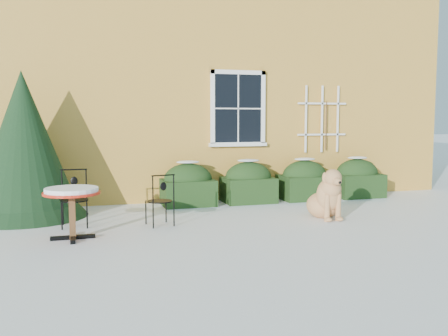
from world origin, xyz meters
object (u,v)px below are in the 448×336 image
object	(u,v)px
patio_chair_near	(160,200)
evergreen_shrub	(24,159)
bistro_table	(72,196)
patio_chair_far	(74,198)
dog	(327,198)

from	to	relation	value
patio_chair_near	evergreen_shrub	bearing A→B (deg)	-44.05
bistro_table	patio_chair_far	size ratio (longest dim) A/B	0.88
evergreen_shrub	patio_chair_far	size ratio (longest dim) A/B	2.80
evergreen_shrub	bistro_table	bearing A→B (deg)	-67.83
bistro_table	patio_chair_near	size ratio (longest dim) A/B	0.95
evergreen_shrub	patio_chair_far	distance (m)	1.46
bistro_table	patio_chair_near	distance (m)	1.51
dog	evergreen_shrub	bearing A→B (deg)	162.84
dog	patio_chair_far	bearing A→B (deg)	172.63
patio_chair_far	dog	world-z (taller)	patio_chair_far
patio_chair_near	dog	distance (m)	2.92
patio_chair_near	patio_chair_far	world-z (taller)	patio_chair_far
patio_chair_near	patio_chair_far	size ratio (longest dim) A/B	0.93
patio_chair_far	patio_chair_near	bearing A→B (deg)	-14.06
bistro_table	patio_chair_far	bearing A→B (deg)	87.97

